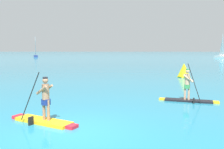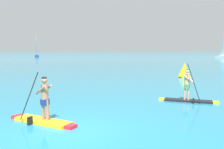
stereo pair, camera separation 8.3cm
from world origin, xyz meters
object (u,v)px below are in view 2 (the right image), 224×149
at_px(sailboat_left_horizon, 37,54).
at_px(race_marker_buoy, 184,71).
at_px(paddleboarder_far_right, 188,93).
at_px(paddleboarder_mid_center, 43,113).
at_px(sailboat_right_horizon, 223,55).

bearing_deg(sailboat_left_horizon, race_marker_buoy, -170.15).
bearing_deg(sailboat_left_horizon, paddleboarder_far_right, -176.28).
distance_m(paddleboarder_far_right, sailboat_left_horizon, 73.70).
bearing_deg(paddleboarder_mid_center, race_marker_buoy, -94.16).
distance_m(race_marker_buoy, sailboat_right_horizon, 56.18).
relative_size(paddleboarder_mid_center, race_marker_buoy, 2.05).
xyz_separation_m(paddleboarder_far_right, race_marker_buoy, (2.41, 11.00, 0.19)).
distance_m(paddleboarder_mid_center, sailboat_left_horizon, 74.97).
bearing_deg(race_marker_buoy, paddleboarder_mid_center, -120.08).
relative_size(paddleboarder_mid_center, paddleboarder_far_right, 0.94).
bearing_deg(sailboat_left_horizon, paddleboarder_mid_center, 178.02).
bearing_deg(race_marker_buoy, sailboat_left_horizon, 121.93).
height_order(paddleboarder_mid_center, sailboat_left_horizon, sailboat_left_horizon).
bearing_deg(sailboat_right_horizon, race_marker_buoy, 138.45).
height_order(race_marker_buoy, sailboat_right_horizon, sailboat_right_horizon).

